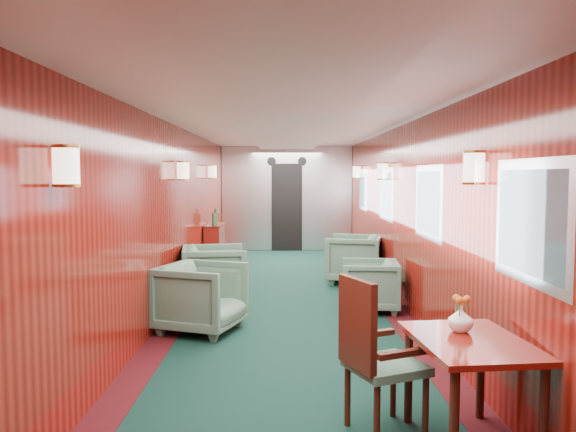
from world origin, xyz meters
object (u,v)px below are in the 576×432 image
object	(u,v)px
credenza	(215,246)
armchair_right_far	(354,259)
side_chair	(373,350)
armchair_left_far	(215,274)
armchair_left_near	(202,297)
dining_table	(470,357)
armchair_right_near	(369,285)

from	to	relation	value
credenza	armchair_right_far	world-z (taller)	credenza
credenza	side_chair	bearing A→B (deg)	-74.11
side_chair	armchair_left_far	bearing A→B (deg)	88.36
side_chair	armchair_left_near	bearing A→B (deg)	98.07
armchair_left_far	armchair_right_far	distance (m)	2.49
dining_table	armchair_left_far	xyz separation A→B (m)	(-2.14, 4.13, -0.20)
dining_table	armchair_right_near	xyz separation A→B (m)	(-0.09, 3.62, -0.27)
credenza	armchair_right_near	xyz separation A→B (m)	(2.38, -3.18, -0.10)
side_chair	armchair_left_near	size ratio (longest dim) A/B	1.27
dining_table	side_chair	bearing A→B (deg)	157.21
credenza	armchair_left_near	distance (m)	4.13
side_chair	armchair_left_far	distance (m)	4.25
side_chair	armchair_right_far	bearing A→B (deg)	61.24
armchair_left_far	side_chair	bearing A→B (deg)	-167.52
dining_table	credenza	bearing A→B (deg)	104.53
armchair_right_near	armchair_right_far	size ratio (longest dim) A/B	0.84
side_chair	armchair_right_far	distance (m)	5.35
armchair_left_near	armchair_left_far	distance (m)	1.44
credenza	armchair_right_far	xyz separation A→B (m)	(2.41, -1.29, -0.04)
dining_table	armchair_left_far	bearing A→B (deg)	111.93
side_chair	armchair_right_near	size ratio (longest dim) A/B	1.48
armchair_left_far	armchair_right_far	size ratio (longest dim) A/B	1.00
credenza	armchair_left_near	bearing A→B (deg)	-84.90
armchair_left_far	credenza	bearing A→B (deg)	-1.90
armchair_right_far	side_chair	bearing A→B (deg)	8.23
armchair_right_near	armchair_left_near	bearing A→B (deg)	-59.81
armchair_right_near	armchair_right_far	world-z (taller)	armchair_right_far
side_chair	credenza	xyz separation A→B (m)	(-1.88, 6.61, -0.15)
credenza	armchair_left_far	bearing A→B (deg)	-82.93
armchair_right_near	side_chair	bearing A→B (deg)	-2.91
credenza	armchair_left_near	world-z (taller)	credenza
credenza	armchair_right_near	world-z (taller)	credenza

